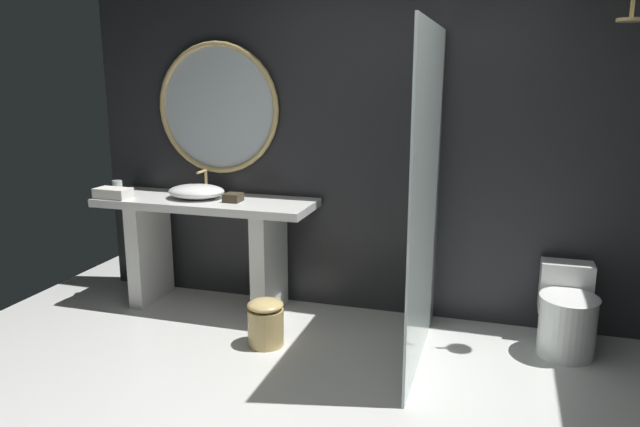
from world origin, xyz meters
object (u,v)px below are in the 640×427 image
object	(u,v)px
folded_hand_towel	(113,193)
rain_shower_head	(632,11)
tissue_box	(233,198)
round_wall_mirror	(218,108)
tumbler_cup	(117,187)
waste_bin	(266,322)
toilet	(567,314)
vessel_sink	(196,191)

from	to	relation	value
folded_hand_towel	rain_shower_head	bearing A→B (deg)	2.86
tissue_box	round_wall_mirror	distance (m)	0.76
tumbler_cup	waste_bin	xyz separation A→B (m)	(1.50, -0.54, -0.77)
tumbler_cup	rain_shower_head	size ratio (longest dim) A/B	0.27
rain_shower_head	toilet	distance (m)	1.94
vessel_sink	folded_hand_towel	xyz separation A→B (m)	(-0.62, -0.19, -0.01)
vessel_sink	rain_shower_head	xyz separation A→B (m)	(2.94, -0.02, 1.25)
tissue_box	folded_hand_towel	xyz separation A→B (m)	(-0.95, -0.15, 0.01)
tissue_box	waste_bin	world-z (taller)	tissue_box
round_wall_mirror	rain_shower_head	size ratio (longest dim) A/B	2.82
vessel_sink	waste_bin	world-z (taller)	vessel_sink
round_wall_mirror	rain_shower_head	xyz separation A→B (m)	(2.86, -0.28, 0.63)
round_wall_mirror	toilet	bearing A→B (deg)	-6.13
tissue_box	waste_bin	distance (m)	1.01
round_wall_mirror	folded_hand_towel	xyz separation A→B (m)	(-0.70, -0.46, -0.64)
tissue_box	round_wall_mirror	xyz separation A→B (m)	(-0.25, 0.31, 0.65)
tumbler_cup	tissue_box	size ratio (longest dim) A/B	0.77
folded_hand_towel	tumbler_cup	bearing A→B (deg)	116.72
vessel_sink	round_wall_mirror	bearing A→B (deg)	73.88
tissue_box	round_wall_mirror	bearing A→B (deg)	129.52
vessel_sink	tissue_box	xyz separation A→B (m)	(0.33, -0.04, -0.02)
folded_hand_towel	tissue_box	bearing A→B (deg)	9.12
tissue_box	folded_hand_towel	size ratio (longest dim) A/B	0.47
vessel_sink	tumbler_cup	distance (m)	0.72
tissue_box	waste_bin	size ratio (longest dim) A/B	0.40
rain_shower_head	toilet	xyz separation A→B (m)	(-0.19, -0.00, -1.93)
vessel_sink	toilet	size ratio (longest dim) A/B	0.78
vessel_sink	waste_bin	size ratio (longest dim) A/B	1.37
vessel_sink	rain_shower_head	bearing A→B (deg)	-0.32
rain_shower_head	toilet	size ratio (longest dim) A/B	0.64
tissue_box	rain_shower_head	size ratio (longest dim) A/B	0.35
folded_hand_towel	vessel_sink	bearing A→B (deg)	17.45
vessel_sink	toilet	xyz separation A→B (m)	(2.75, -0.02, -0.68)
waste_bin	rain_shower_head	bearing A→B (deg)	13.65
tumbler_cup	waste_bin	world-z (taller)	tumbler_cup
tissue_box	rain_shower_head	xyz separation A→B (m)	(2.61, 0.03, 1.27)
toilet	waste_bin	distance (m)	2.03
vessel_sink	tissue_box	world-z (taller)	vessel_sink
waste_bin	round_wall_mirror	bearing A→B (deg)	131.19
vessel_sink	round_wall_mirror	xyz separation A→B (m)	(0.08, 0.27, 0.63)
toilet	tissue_box	bearing A→B (deg)	-179.49
rain_shower_head	folded_hand_towel	bearing A→B (deg)	-177.14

